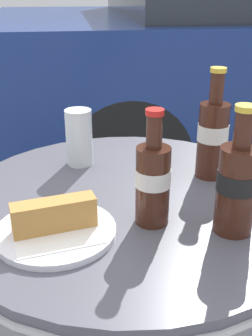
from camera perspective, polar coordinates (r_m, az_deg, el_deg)
name	(u,v)px	position (r m, az deg, el deg)	size (l,w,h in m)	color
bistro_table	(128,260)	(0.98, 0.32, -12.42)	(0.76, 0.76, 0.68)	#B7B7BC
cola_bottle_left	(153,180)	(0.77, 3.66, -1.68)	(0.07, 0.07, 0.22)	#3D1E14
cola_bottle_right	(213,136)	(0.97, 11.66, 4.32)	(0.07, 0.07, 0.25)	#3D1E14
cola_bottle_center	(237,185)	(0.76, 14.80, -2.18)	(0.07, 0.07, 0.24)	#3D1E14
drinking_glass	(79,140)	(1.04, -6.36, 3.83)	(0.07, 0.07, 0.14)	#C68923
lunch_plate_near	(55,226)	(0.77, -9.58, -7.72)	(0.22, 0.22, 0.07)	white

